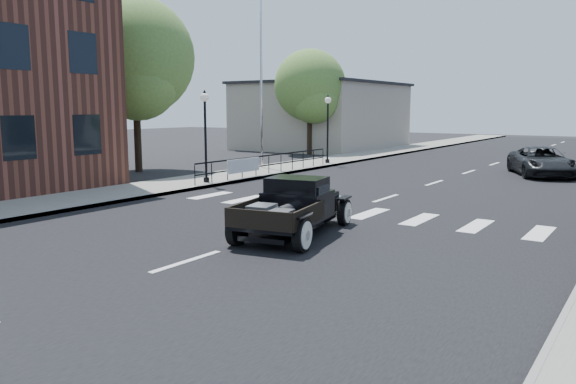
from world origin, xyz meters
The scene contains 14 objects.
ground centered at (0.00, 0.00, 0.00)m, with size 120.00×120.00×0.00m, color black.
road centered at (0.00, 15.00, 0.01)m, with size 14.00×80.00×0.02m, color black.
road_markings centered at (0.00, 10.00, 0.00)m, with size 12.00×60.00×0.06m, color silver, non-canonical shape.
sidewalk_left centered at (-8.50, 15.00, 0.07)m, with size 3.00×80.00×0.15m, color gray.
low_building_left centered at (-15.00, 28.00, 2.50)m, with size 10.00×12.00×5.00m, color #A49A89.
railing centered at (-7.30, 10.00, 0.65)m, with size 0.08×10.00×1.00m, color black, non-canonical shape.
banner centered at (-7.22, 8.00, 0.45)m, with size 0.04×2.20×0.60m, color silver, non-canonical shape.
lamp_post_b centered at (-7.60, 6.00, 2.04)m, with size 0.36×0.36×3.78m, color black, non-canonical shape.
lamp_post_c centered at (-7.60, 16.00, 2.04)m, with size 0.36×0.36×3.78m, color black, non-canonical shape.
flagpole centered at (-9.20, 12.00, 5.84)m, with size 0.12×0.12×11.39m, color silver.
big_tree_near centered at (-14.00, 8.00, 4.32)m, with size 5.88×5.88×8.64m, color #507431, non-canonical shape.
big_tree_far centered at (-12.50, 22.00, 3.59)m, with size 4.89×4.89×7.19m, color #507431, non-canonical shape.
hotrod_pickup centered at (0.48, 0.35, 0.75)m, with size 2.01×4.31×1.50m, color black, non-canonical shape.
second_car centered at (3.28, 17.35, 0.68)m, with size 2.25×4.89×1.36m, color black.
Camera 1 is at (8.10, -11.22, 3.19)m, focal length 35.00 mm.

